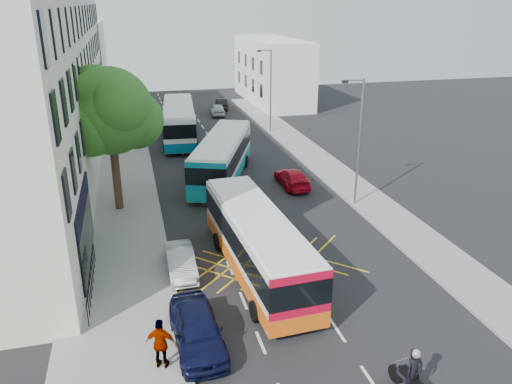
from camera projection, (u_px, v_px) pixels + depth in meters
ground at (337, 330)px, 20.13m from camera, size 120.00×120.00×0.00m
pavement_left at (120, 209)px, 31.71m from camera, size 5.00×70.00×0.15m
pavement_right at (352, 187)px, 35.41m from camera, size 3.00×70.00×0.15m
terrace_main at (34, 84)px, 36.63m from camera, size 8.30×45.00×13.50m
terrace_far at (72, 62)px, 64.86m from camera, size 8.00×20.00×10.00m
building_right at (272, 71)px, 64.67m from camera, size 6.00×18.00×8.00m
street_tree at (109, 112)px, 29.45m from camera, size 6.30×5.70×8.80m
lamp_near at (358, 136)px, 30.77m from camera, size 1.45×0.15×8.00m
lamp_far at (270, 86)px, 48.87m from camera, size 1.45×0.15×8.00m
railings at (91, 279)px, 22.42m from camera, size 0.08×5.60×1.14m
bus_near at (257, 243)px, 23.79m from camera, size 3.20×11.20×3.12m
bus_mid at (222, 157)px, 36.61m from camera, size 6.62×11.66×3.23m
bus_far at (179, 121)px, 47.20m from camera, size 3.92×12.29×3.40m
motorbike at (413, 375)px, 16.41m from camera, size 0.76×2.16×1.93m
parked_car_blue at (197, 329)px, 18.96m from camera, size 1.98×4.54×1.52m
parked_car_silver at (181, 261)px, 24.18m from camera, size 1.34×3.76×1.23m
red_hatchback at (292, 178)px, 35.61m from camera, size 1.79×4.35×1.26m
distant_car_grey at (180, 107)px, 59.66m from camera, size 2.50×4.48×1.19m
distant_car_silver at (218, 110)px, 57.84m from camera, size 2.04×4.11×1.35m
distant_car_dark at (221, 104)px, 61.15m from camera, size 1.91×4.18×1.33m
pedestrian_far at (161, 344)px, 17.57m from camera, size 1.24×0.85×1.96m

